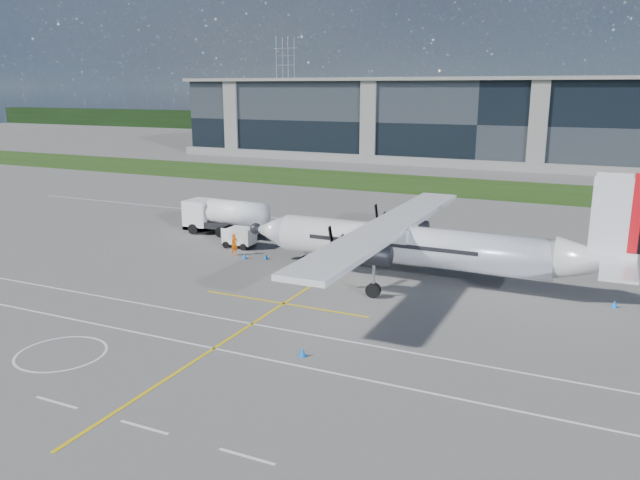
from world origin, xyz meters
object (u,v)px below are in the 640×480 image
Objects in this scene: baggage_tug at (239,237)px; safety_cone_tail at (615,304)px; safety_cone_fwd at (244,256)px; safety_cone_nose_stbd at (266,256)px; pylon_west at (286,84)px; ground_crew_person at (234,243)px; safety_cone_portwing at (303,352)px; turboprop_aircraft at (424,224)px; safety_cone_stbdwing at (442,235)px; fuel_tanker_truck at (221,217)px.

baggage_tug is 30.47m from safety_cone_tail.
safety_cone_nose_stbd is at bearing 19.30° from safety_cone_fwd.
pylon_west is 10.15× the size of baggage_tug.
ground_crew_person is 3.16m from safety_cone_nose_stbd.
pylon_west is 60.00× the size of safety_cone_portwing.
ground_crew_person is at bearing -63.45° from pylon_west.
ground_crew_person is at bearing 132.18° from safety_cone_portwing.
safety_cone_stbdwing is (-2.21, 14.45, -4.13)m from turboprop_aircraft.
baggage_tug is 5.91× the size of safety_cone_stbdwing.
safety_cone_fwd and safety_cone_portwing have the same top height.
pylon_west is at bearing 123.34° from safety_cone_stbdwing.
baggage_tug reaches higher than safety_cone_stbdwing.
pylon_west reaches higher than safety_cone_nose_stbd.
safety_cone_fwd is at bearing -44.88° from fuel_tanker_truck.
fuel_tanker_truck is 21.17m from safety_cone_stbdwing.
fuel_tanker_truck is 17.99× the size of safety_cone_tail.
safety_cone_nose_stbd is at bearing -36.02° from fuel_tanker_truck.
fuel_tanker_truck is 10.62m from safety_cone_nose_stbd.
turboprop_aircraft is 15.70m from safety_cone_portwing.
baggage_tug is 3.98m from safety_cone_fwd.
safety_cone_stbdwing is (19.77, 7.44, -1.44)m from fuel_tanker_truck.
ground_crew_person is 4.21× the size of safety_cone_tail.
safety_cone_portwing is at bearing -49.48° from safety_cone_fwd.
safety_cone_stbdwing is at bearing -25.97° from ground_crew_person.
safety_cone_fwd is (-12.96, -14.22, 0.00)m from safety_cone_stbdwing.
safety_cone_fwd is 20.03m from safety_cone_portwing.
baggage_tug reaches higher than safety_cone_fwd.
baggage_tug is (4.38, -3.70, -0.80)m from fuel_tanker_truck.
safety_cone_portwing is (15.44, -18.31, -0.64)m from baggage_tug.
safety_cone_tail is at bearing 45.66° from safety_cone_portwing.
turboprop_aircraft is 58.43× the size of safety_cone_tail.
safety_cone_stbdwing is at bearing 136.33° from safety_cone_tail.
safety_cone_tail and safety_cone_fwd have the same top height.
safety_cone_tail is at bearing -11.09° from fuel_tanker_truck.
safety_cone_tail is at bearing -70.76° from ground_crew_person.
ground_crew_person is at bearing -66.39° from baggage_tug.
safety_cone_stbdwing is 29.45m from safety_cone_portwing.
safety_cone_tail is (29.23, -0.65, -0.80)m from ground_crew_person.
fuel_tanker_truck is (-21.98, 7.01, -2.70)m from turboprop_aircraft.
safety_cone_tail is at bearing 0.96° from turboprop_aircraft.
turboprop_aircraft is at bearing 81.82° from safety_cone_portwing.
safety_cone_stbdwing is at bearing 20.63° from fuel_tanker_truck.
fuel_tanker_truck reaches higher than safety_cone_fwd.
fuel_tanker_truck is (67.99, -140.84, -13.31)m from pylon_west.
safety_cone_stbdwing is at bearing 47.66° from safety_cone_fwd.
safety_cone_stbdwing is 17.68m from safety_cone_nose_stbd.
turboprop_aircraft is (89.97, -147.85, -10.62)m from pylon_west.
safety_cone_portwing is at bearing -61.66° from pylon_west.
safety_cone_portwing is (-14.86, -15.21, 0.00)m from safety_cone_tail.
safety_cone_stbdwing is 19.24m from safety_cone_fwd.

